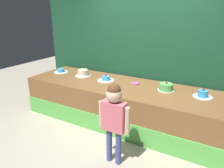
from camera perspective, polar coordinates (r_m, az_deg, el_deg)
ground_plane at (r=3.71m, az=1.21°, el=-14.52°), size 12.00×12.00×0.00m
stage_platform at (r=3.98m, az=5.20°, el=-5.94°), size 4.26×1.17×0.76m
curtain_backdrop at (r=4.26m, az=9.62°, el=12.62°), size 5.00×0.08×3.18m
child_figure at (r=2.79m, az=0.54°, el=-8.18°), size 0.46×0.21×1.20m
donut at (r=3.98m, az=6.43°, el=0.19°), size 0.14×0.14×0.03m
cake_far_left at (r=4.88m, az=-13.89°, el=3.49°), size 0.32×0.32×0.08m
cake_left at (r=4.51m, az=-8.04°, el=3.02°), size 0.34×0.34×0.18m
cake_center at (r=4.16m, az=-1.70°, el=1.43°), size 0.34×0.34×0.13m
cake_right at (r=3.74m, az=14.66°, el=-0.84°), size 0.29×0.29×0.17m
cake_far_right at (r=3.66m, az=23.76°, el=-2.62°), size 0.31×0.31×0.15m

